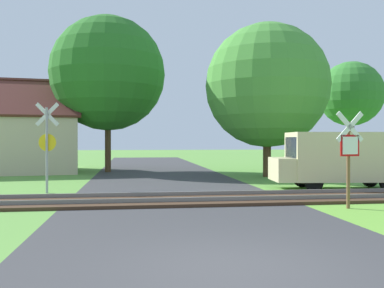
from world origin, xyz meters
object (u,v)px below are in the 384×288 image
at_px(house, 10,141).
at_px(tree_right, 267,86).
at_px(tree_far, 351,94).
at_px(mail_truck, 339,158).
at_px(stop_sign_near, 349,152).
at_px(tree_center, 108,74).
at_px(crossing_sign_far, 47,141).

distance_m(house, tree_right, 15.53).
distance_m(house, tree_far, 22.46).
xyz_separation_m(tree_far, tree_right, (-7.84, -5.79, -0.28)).
height_order(house, tree_right, tree_right).
distance_m(tree_right, mail_truck, 7.05).
xyz_separation_m(stop_sign_near, tree_far, (8.86, 16.37, 3.50)).
bearing_deg(mail_truck, stop_sign_near, 161.84).
height_order(tree_center, mail_truck, tree_center).
xyz_separation_m(stop_sign_near, tree_center, (-7.52, 15.14, 4.38)).
bearing_deg(tree_center, tree_right, -28.06).
bearing_deg(crossing_sign_far, mail_truck, 6.48).
bearing_deg(tree_center, crossing_sign_far, -98.87).
xyz_separation_m(stop_sign_near, crossing_sign_far, (-9.12, 4.88, 0.30)).
height_order(crossing_sign_far, mail_truck, crossing_sign_far).
bearing_deg(stop_sign_near, crossing_sign_far, -36.24).
height_order(crossing_sign_far, tree_center, tree_center).
bearing_deg(tree_right, crossing_sign_far, -150.67).
height_order(tree_far, mail_truck, tree_far).
bearing_deg(tree_center, tree_far, 4.30).
xyz_separation_m(tree_center, tree_right, (8.55, -4.56, -1.15)).
relative_size(tree_right, mail_truck, 1.60).
bearing_deg(tree_right, mail_truck, -80.39).
distance_m(tree_far, tree_right, 9.75).
bearing_deg(mail_truck, crossing_sign_far, 94.28).
relative_size(crossing_sign_far, mail_truck, 0.65).
bearing_deg(tree_right, stop_sign_near, -95.53).
xyz_separation_m(crossing_sign_far, tree_right, (10.15, 5.70, 2.93)).
xyz_separation_m(stop_sign_near, tree_right, (1.02, 10.59, 3.23)).
bearing_deg(tree_center, stop_sign_near, -63.58).
bearing_deg(mail_truck, house, 60.03).
xyz_separation_m(stop_sign_near, mail_truck, (2.04, 4.60, -0.36)).
height_order(stop_sign_near, mail_truck, stop_sign_near).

